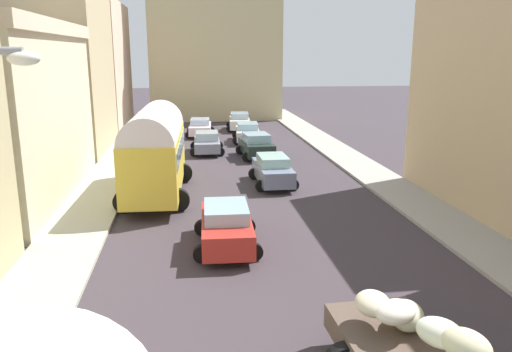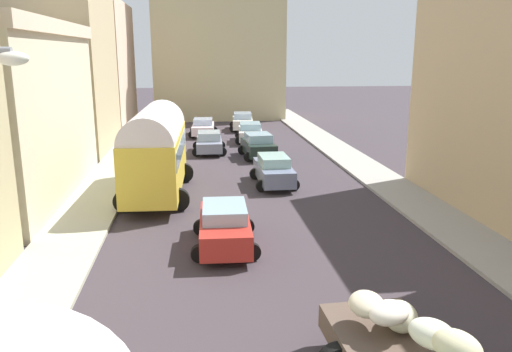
{
  "view_description": "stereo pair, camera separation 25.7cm",
  "coord_description": "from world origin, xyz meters",
  "px_view_note": "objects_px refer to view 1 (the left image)",
  "views": [
    {
      "loc": [
        -2.85,
        2.31,
        6.68
      ],
      "look_at": [
        0.0,
        23.72,
        1.42
      ],
      "focal_mm": 35.61,
      "sensor_mm": 36.0,
      "label": 1
    },
    {
      "loc": [
        -2.59,
        2.28,
        6.68
      ],
      "look_at": [
        0.0,
        23.72,
        1.42
      ],
      "focal_mm": 35.61,
      "sensor_mm": 36.0,
      "label": 2
    }
  ],
  "objects_px": {
    "car_1": "(256,145)",
    "car_6": "(207,142)",
    "car_3": "(239,121)",
    "parked_bus_1": "(155,148)",
    "car_0": "(273,170)",
    "car_5": "(226,226)",
    "car_2": "(248,132)",
    "car_7": "(200,127)"
  },
  "relations": [
    {
      "from": "car_3",
      "to": "car_7",
      "type": "height_order",
      "value": "car_3"
    },
    {
      "from": "parked_bus_1",
      "to": "car_5",
      "type": "relative_size",
      "value": 1.97
    },
    {
      "from": "car_1",
      "to": "car_3",
      "type": "height_order",
      "value": "car_1"
    },
    {
      "from": "car_0",
      "to": "car_5",
      "type": "height_order",
      "value": "car_5"
    },
    {
      "from": "car_1",
      "to": "car_2",
      "type": "xyz_separation_m",
      "value": [
        0.13,
        6.07,
        -0.05
      ]
    },
    {
      "from": "car_2",
      "to": "car_7",
      "type": "height_order",
      "value": "car_2"
    },
    {
      "from": "car_1",
      "to": "car_2",
      "type": "relative_size",
      "value": 0.93
    },
    {
      "from": "car_1",
      "to": "car_2",
      "type": "distance_m",
      "value": 6.07
    },
    {
      "from": "car_6",
      "to": "car_3",
      "type": "bearing_deg",
      "value": 72.3
    },
    {
      "from": "car_5",
      "to": "car_7",
      "type": "xyz_separation_m",
      "value": [
        -0.27,
        24.79,
        -0.06
      ]
    },
    {
      "from": "parked_bus_1",
      "to": "car_2",
      "type": "distance_m",
      "value": 15.8
    },
    {
      "from": "car_0",
      "to": "car_7",
      "type": "xyz_separation_m",
      "value": [
        -3.31,
        16.42,
        -0.05
      ]
    },
    {
      "from": "parked_bus_1",
      "to": "car_1",
      "type": "bearing_deg",
      "value": 54.94
    },
    {
      "from": "car_3",
      "to": "car_7",
      "type": "distance_m",
      "value": 4.52
    },
    {
      "from": "car_3",
      "to": "car_6",
      "type": "bearing_deg",
      "value": -107.7
    },
    {
      "from": "car_0",
      "to": "car_2",
      "type": "xyz_separation_m",
      "value": [
        0.22,
        13.15,
        -0.03
      ]
    },
    {
      "from": "car_3",
      "to": "parked_bus_1",
      "type": "bearing_deg",
      "value": -106.36
    },
    {
      "from": "car_7",
      "to": "car_1",
      "type": "bearing_deg",
      "value": -69.98
    },
    {
      "from": "parked_bus_1",
      "to": "car_3",
      "type": "height_order",
      "value": "parked_bus_1"
    },
    {
      "from": "car_1",
      "to": "parked_bus_1",
      "type": "bearing_deg",
      "value": -125.06
    },
    {
      "from": "car_3",
      "to": "car_5",
      "type": "xyz_separation_m",
      "value": [
        -3.25,
        -27.62,
        0.01
      ]
    },
    {
      "from": "car_6",
      "to": "car_7",
      "type": "height_order",
      "value": "car_6"
    },
    {
      "from": "car_2",
      "to": "car_6",
      "type": "xyz_separation_m",
      "value": [
        -3.27,
        -4.12,
        -0.01
      ]
    },
    {
      "from": "car_1",
      "to": "car_6",
      "type": "distance_m",
      "value": 3.69
    },
    {
      "from": "car_0",
      "to": "car_5",
      "type": "xyz_separation_m",
      "value": [
        -3.03,
        -8.37,
        0.01
      ]
    },
    {
      "from": "car_2",
      "to": "car_3",
      "type": "relative_size",
      "value": 1.02
    },
    {
      "from": "car_1",
      "to": "car_2",
      "type": "bearing_deg",
      "value": 88.79
    },
    {
      "from": "car_1",
      "to": "car_3",
      "type": "bearing_deg",
      "value": 89.42
    },
    {
      "from": "car_0",
      "to": "car_6",
      "type": "xyz_separation_m",
      "value": [
        -3.04,
        9.02,
        -0.04
      ]
    },
    {
      "from": "car_0",
      "to": "car_1",
      "type": "distance_m",
      "value": 7.08
    },
    {
      "from": "car_2",
      "to": "car_6",
      "type": "relative_size",
      "value": 1.11
    },
    {
      "from": "parked_bus_1",
      "to": "car_7",
      "type": "bearing_deg",
      "value": 81.93
    },
    {
      "from": "car_5",
      "to": "car_0",
      "type": "bearing_deg",
      "value": 70.08
    },
    {
      "from": "car_2",
      "to": "parked_bus_1",
      "type": "bearing_deg",
      "value": -112.64
    },
    {
      "from": "car_3",
      "to": "car_2",
      "type": "bearing_deg",
      "value": -89.96
    },
    {
      "from": "car_0",
      "to": "car_7",
      "type": "bearing_deg",
      "value": 101.39
    },
    {
      "from": "car_0",
      "to": "parked_bus_1",
      "type": "bearing_deg",
      "value": -166.88
    },
    {
      "from": "car_7",
      "to": "parked_bus_1",
      "type": "bearing_deg",
      "value": -98.07
    },
    {
      "from": "car_2",
      "to": "car_3",
      "type": "bearing_deg",
      "value": 90.04
    },
    {
      "from": "car_3",
      "to": "car_5",
      "type": "relative_size",
      "value": 1.01
    },
    {
      "from": "parked_bus_1",
      "to": "car_1",
      "type": "relative_size",
      "value": 2.07
    },
    {
      "from": "car_5",
      "to": "car_7",
      "type": "relative_size",
      "value": 1.0
    }
  ]
}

